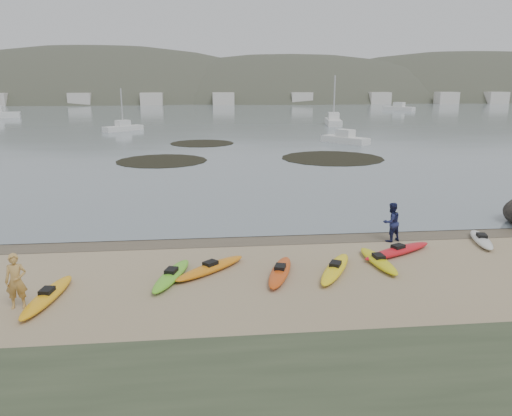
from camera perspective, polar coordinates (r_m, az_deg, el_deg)
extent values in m
plane|color=tan|center=(24.91, 0.00, -3.35)|extent=(600.00, 600.00, 0.00)
plane|color=brown|center=(24.62, 0.07, -3.55)|extent=(60.00, 60.00, 0.00)
plane|color=slate|center=(323.71, -5.78, 12.86)|extent=(1200.00, 1200.00, 0.00)
ellipsoid|color=#D14812|center=(20.04, 2.77, -7.32)|extent=(1.73, 3.53, 0.34)
ellipsoid|color=red|center=(23.30, 15.89, -4.73)|extent=(3.96, 2.54, 0.34)
ellipsoid|color=silver|center=(26.28, 24.36, -3.32)|extent=(1.47, 3.13, 0.34)
ellipsoid|color=orange|center=(20.51, -5.22, -6.85)|extent=(3.20, 3.05, 0.34)
ellipsoid|color=#69CF29|center=(19.94, -9.63, -7.62)|extent=(1.74, 3.58, 0.34)
ellipsoid|color=#F8AB14|center=(19.35, -22.73, -9.28)|extent=(1.30, 3.87, 0.34)
ellipsoid|color=yellow|center=(21.83, 13.81, -5.89)|extent=(1.01, 3.40, 0.34)
ellipsoid|color=yellow|center=(20.60, 9.04, -6.87)|extent=(2.39, 3.69, 0.34)
imported|color=tan|center=(18.92, -25.73, -7.53)|extent=(0.76, 0.54, 1.94)
imported|color=#1B214F|center=(24.89, 15.21, -1.57)|extent=(1.13, 1.00, 1.92)
cylinder|color=black|center=(49.55, -10.71, 5.30)|extent=(8.79, 8.79, 0.04)
cylinder|color=black|center=(51.07, 8.71, 5.64)|extent=(10.27, 10.27, 0.04)
cylinder|color=black|center=(63.09, -6.18, 7.34)|extent=(7.92, 7.92, 0.04)
cube|color=silver|center=(81.63, -14.94, 8.80)|extent=(5.97, 5.54, 0.89)
cube|color=silver|center=(64.15, 10.16, 7.70)|extent=(5.21, 6.36, 0.91)
cube|color=silver|center=(90.85, 8.84, 9.71)|extent=(3.71, 8.65, 1.17)
cube|color=silver|center=(140.72, 16.02, 10.89)|extent=(7.29, 7.70, 1.16)
ellipsoid|color=#384235|center=(224.16, -17.10, 7.09)|extent=(220.00, 120.00, 80.00)
ellipsoid|color=#384235|center=(218.08, 3.90, 8.22)|extent=(200.00, 110.00, 68.00)
ellipsoid|color=#384235|center=(256.16, 22.74, 7.65)|extent=(230.00, 130.00, 76.00)
cube|color=beige|center=(180.25, -27.23, 10.96)|extent=(7.00, 5.00, 4.00)
cube|color=beige|center=(173.26, -19.67, 11.62)|extent=(7.00, 5.00, 4.00)
cube|color=beige|center=(169.41, -11.58, 12.11)|extent=(7.00, 5.00, 4.00)
cube|color=beige|center=(168.91, -3.26, 12.36)|extent=(7.00, 5.00, 4.00)
cube|color=beige|center=(171.80, 4.95, 12.36)|extent=(7.00, 5.00, 4.00)
cube|color=beige|center=(177.91, 12.74, 12.14)|extent=(7.00, 5.00, 4.00)
cube|color=beige|center=(186.93, 19.87, 11.74)|extent=(7.00, 5.00, 4.00)
cube|color=beige|center=(198.45, 26.25, 11.23)|extent=(7.00, 5.00, 4.00)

